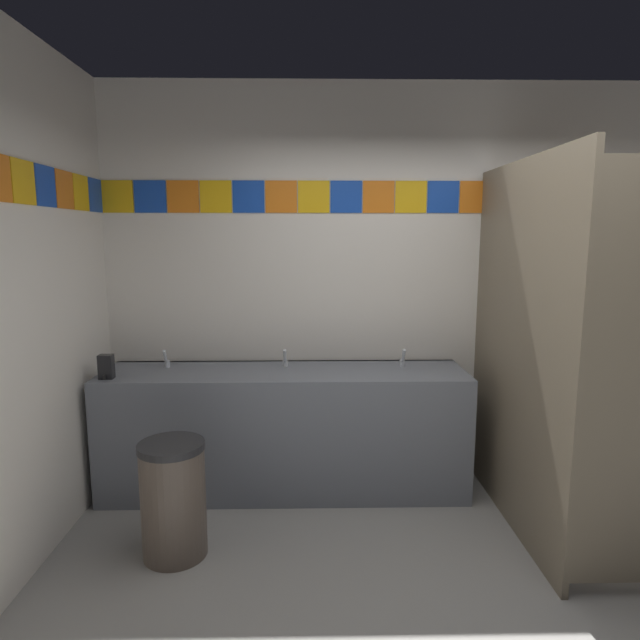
% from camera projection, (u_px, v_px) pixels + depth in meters
% --- Properties ---
extents(ground_plane, '(9.77, 9.77, 0.00)m').
position_uv_depth(ground_plane, '(464.00, 617.00, 2.56)').
color(ground_plane, gray).
extents(wall_back, '(4.44, 0.09, 2.88)m').
position_uv_depth(wall_back, '(408.00, 284.00, 4.01)').
color(wall_back, silver).
rests_on(wall_back, ground_plane).
extents(vanity_counter, '(2.52, 0.61, 0.87)m').
position_uv_depth(vanity_counter, '(285.00, 428.00, 3.80)').
color(vanity_counter, slate).
rests_on(vanity_counter, ground_plane).
extents(faucet_left, '(0.04, 0.10, 0.14)m').
position_uv_depth(faucet_left, '(166.00, 361.00, 3.80)').
color(faucet_left, silver).
rests_on(faucet_left, vanity_counter).
extents(faucet_center, '(0.04, 0.10, 0.14)m').
position_uv_depth(faucet_center, '(285.00, 360.00, 3.82)').
color(faucet_center, silver).
rests_on(faucet_center, vanity_counter).
extents(faucet_right, '(0.04, 0.10, 0.14)m').
position_uv_depth(faucet_right, '(403.00, 360.00, 3.84)').
color(faucet_right, silver).
rests_on(faucet_right, vanity_counter).
extents(soap_dispenser, '(0.09, 0.09, 0.16)m').
position_uv_depth(soap_dispenser, '(106.00, 367.00, 3.52)').
color(soap_dispenser, black).
rests_on(soap_dispenser, vanity_counter).
extents(stall_divider, '(0.92, 1.55, 2.25)m').
position_uv_depth(stall_divider, '(564.00, 358.00, 3.01)').
color(stall_divider, '#726651').
rests_on(stall_divider, ground_plane).
extents(toilet, '(0.39, 0.49, 0.74)m').
position_uv_depth(toilet, '(561.00, 454.00, 3.71)').
color(toilet, white).
rests_on(toilet, ground_plane).
extents(trash_bin, '(0.37, 0.37, 0.67)m').
position_uv_depth(trash_bin, '(173.00, 499.00, 3.01)').
color(trash_bin, brown).
rests_on(trash_bin, ground_plane).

